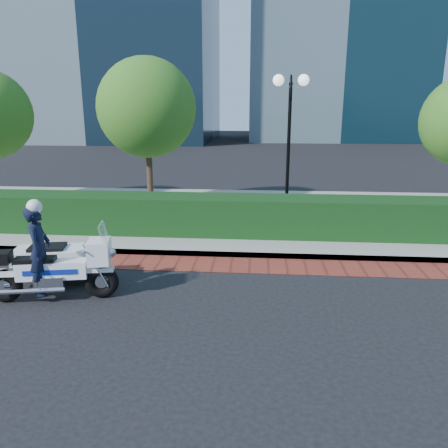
{
  "coord_description": "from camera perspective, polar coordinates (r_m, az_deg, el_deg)",
  "views": [
    {
      "loc": [
        0.19,
        -7.8,
        3.46
      ],
      "look_at": [
        -0.57,
        1.35,
        1.0
      ],
      "focal_mm": 35.0,
      "sensor_mm": 36.0,
      "label": 1
    }
  ],
  "objects": [
    {
      "name": "ground",
      "position": [
        8.53,
        3.11,
        -8.95
      ],
      "size": [
        120.0,
        120.0,
        0.0
      ],
      "primitive_type": "plane",
      "color": "black",
      "rests_on": "ground"
    },
    {
      "name": "brick_strip",
      "position": [
        9.92,
        3.37,
        -5.41
      ],
      "size": [
        60.0,
        1.0,
        0.01
      ],
      "primitive_type": "cube",
      "color": "maroon",
      "rests_on": "ground"
    },
    {
      "name": "sidewalk",
      "position": [
        14.21,
        3.86,
        1.18
      ],
      "size": [
        60.0,
        8.0,
        0.15
      ],
      "primitive_type": "cube",
      "color": "gray",
      "rests_on": "ground"
    },
    {
      "name": "hedge_main",
      "position": [
        11.74,
        3.69,
        1.12
      ],
      "size": [
        18.0,
        1.2,
        1.0
      ],
      "primitive_type": "cube",
      "color": "black",
      "rests_on": "sidewalk"
    },
    {
      "name": "lamppost",
      "position": [
        13.03,
        8.53,
        12.64
      ],
      "size": [
        1.02,
        0.7,
        4.21
      ],
      "color": "black",
      "rests_on": "sidewalk"
    },
    {
      "name": "tree_b",
      "position": [
        14.76,
        -10.05,
        14.68
      ],
      "size": [
        3.2,
        3.2,
        4.89
      ],
      "color": "#332319",
      "rests_on": "sidewalk"
    },
    {
      "name": "police_motorcycle",
      "position": [
        8.92,
        -21.61,
        -4.44
      ],
      "size": [
        2.35,
        1.68,
        1.91
      ],
      "rotation": [
        0.0,
        0.0,
        0.2
      ],
      "color": "black",
      "rests_on": "ground"
    }
  ]
}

